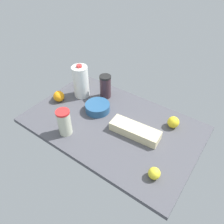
% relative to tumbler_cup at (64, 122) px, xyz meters
% --- Properties ---
extents(countertop, '(1.20, 0.76, 0.03)m').
position_rel_tumbler_cup_xyz_m(countertop, '(-0.20, -0.25, -0.11)').
color(countertop, '#48484F').
rests_on(countertop, ground).
extents(tumbler_cup, '(0.09, 0.09, 0.18)m').
position_rel_tumbler_cup_xyz_m(tumbler_cup, '(0.00, 0.00, 0.00)').
color(tumbler_cup, beige).
rests_on(tumbler_cup, countertop).
extents(egg_carton, '(0.34, 0.14, 0.06)m').
position_rel_tumbler_cup_xyz_m(egg_carton, '(-0.38, -0.25, -0.06)').
color(egg_carton, beige).
rests_on(egg_carton, countertop).
extents(shaker_bottle, '(0.09, 0.09, 0.19)m').
position_rel_tumbler_cup_xyz_m(shaker_bottle, '(0.03, -0.48, 0.00)').
color(shaker_bottle, '#3D282E').
rests_on(shaker_bottle, countertop).
extents(milk_jug, '(0.12, 0.12, 0.27)m').
position_rel_tumbler_cup_xyz_m(milk_jug, '(0.20, -0.38, 0.04)').
color(milk_jug, white).
rests_on(milk_jug, countertop).
extents(mixing_bowl, '(0.18, 0.18, 0.06)m').
position_rel_tumbler_cup_xyz_m(mixing_bowl, '(-0.03, -0.30, -0.06)').
color(mixing_bowl, '#275380').
rests_on(mixing_bowl, countertop).
extents(lemon_loose, '(0.07, 0.07, 0.07)m').
position_rel_tumbler_cup_xyz_m(lemon_loose, '(-0.64, -0.04, -0.06)').
color(lemon_loose, yellow).
rests_on(lemon_loose, countertop).
extents(orange_far_back, '(0.09, 0.09, 0.09)m').
position_rel_tumbler_cup_xyz_m(orange_far_back, '(0.29, -0.22, -0.05)').
color(orange_far_back, orange).
rests_on(orange_far_back, countertop).
extents(lemon_near_front, '(0.08, 0.08, 0.08)m').
position_rel_tumbler_cup_xyz_m(lemon_near_front, '(-0.56, -0.47, -0.05)').
color(lemon_near_front, yellow).
rests_on(lemon_near_front, countertop).
extents(lemon_beside_bowl, '(0.08, 0.08, 0.08)m').
position_rel_tumbler_cup_xyz_m(lemon_beside_bowl, '(0.31, -0.52, -0.05)').
color(lemon_beside_bowl, yellow).
rests_on(lemon_beside_bowl, countertop).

